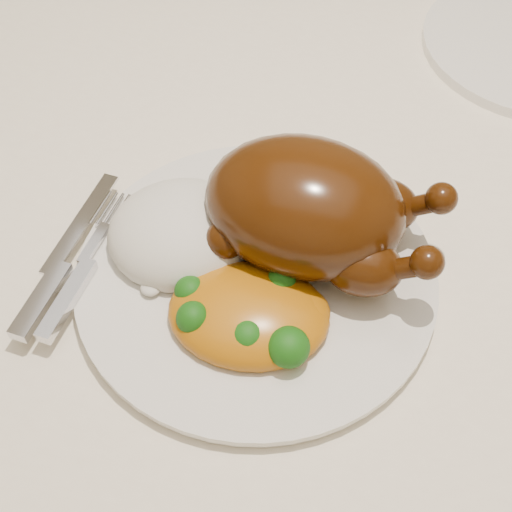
# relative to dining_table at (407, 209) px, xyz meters

# --- Properties ---
(floor) EXTENTS (4.00, 4.00, 0.00)m
(floor) POSITION_rel_dining_table_xyz_m (0.00, 0.00, -0.67)
(floor) COLOR brown
(floor) RESTS_ON ground
(dining_table) EXTENTS (1.60, 0.90, 0.76)m
(dining_table) POSITION_rel_dining_table_xyz_m (0.00, 0.00, 0.00)
(dining_table) COLOR brown
(dining_table) RESTS_ON floor
(tablecloth) EXTENTS (1.73, 1.03, 0.18)m
(tablecloth) POSITION_rel_dining_table_xyz_m (0.00, 0.00, 0.07)
(tablecloth) COLOR white
(tablecloth) RESTS_ON dining_table
(dinner_plate) EXTENTS (0.31, 0.31, 0.01)m
(dinner_plate) POSITION_rel_dining_table_xyz_m (-0.12, -0.20, 0.11)
(dinner_plate) COLOR silver
(dinner_plate) RESTS_ON tablecloth
(roast_chicken) EXTENTS (0.19, 0.13, 0.10)m
(roast_chicken) POSITION_rel_dining_table_xyz_m (-0.08, -0.16, 0.16)
(roast_chicken) COLOR #3F1C06
(roast_chicken) RESTS_ON dinner_plate
(rice_mound) EXTENTS (0.15, 0.14, 0.06)m
(rice_mound) POSITION_rel_dining_table_xyz_m (-0.18, -0.18, 0.13)
(rice_mound) COLOR white
(rice_mound) RESTS_ON dinner_plate
(mac_and_cheese) EXTENTS (0.12, 0.10, 0.04)m
(mac_and_cheese) POSITION_rel_dining_table_xyz_m (-0.11, -0.24, 0.12)
(mac_and_cheese) COLOR #CB790D
(mac_and_cheese) RESTS_ON dinner_plate
(cutlery) EXTENTS (0.04, 0.17, 0.01)m
(cutlery) POSITION_rel_dining_table_xyz_m (-0.26, -0.23, 0.12)
(cutlery) COLOR silver
(cutlery) RESTS_ON dinner_plate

